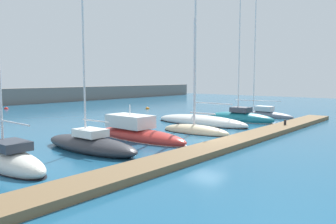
{
  "coord_description": "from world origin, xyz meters",
  "views": [
    {
      "loc": [
        -19.37,
        -12.7,
        4.38
      ],
      "look_at": [
        1.55,
        4.77,
        1.66
      ],
      "focal_mm": 36.17,
      "sensor_mm": 36.0,
      "label": 1
    }
  ],
  "objects": [
    {
      "name": "sailboat_charcoal_third",
      "position": [
        -6.89,
        3.88,
        0.44
      ],
      "size": [
        2.44,
        7.76,
        12.93
      ],
      "rotation": [
        0.0,
        0.0,
        1.59
      ],
      "color": "#2D2D33",
      "rests_on": "ground_plane"
    },
    {
      "name": "mooring_buoy_orange",
      "position": [
        15.69,
        20.4,
        0.0
      ],
      "size": [
        0.58,
        0.58,
        0.58
      ],
      "primitive_type": "sphere",
      "color": "orange",
      "rests_on": "ground_plane"
    },
    {
      "name": "sailboat_ivory_second",
      "position": [
        -11.91,
        3.95,
        0.38
      ],
      "size": [
        2.03,
        6.99,
        15.4
      ],
      "rotation": [
        0.0,
        0.0,
        1.55
      ],
      "color": "silver",
      "rests_on": "ground_plane"
    },
    {
      "name": "ground_plane",
      "position": [
        0.0,
        0.0,
        0.0
      ],
      "size": [
        120.0,
        120.0,
        0.0
      ],
      "primitive_type": "plane",
      "color": "#1E567A"
    },
    {
      "name": "sailboat_white_sixth",
      "position": [
        7.3,
        5.5,
        0.31
      ],
      "size": [
        2.59,
        10.06,
        16.22
      ],
      "rotation": [
        0.0,
        0.0,
        1.57
      ],
      "color": "white",
      "rests_on": "ground_plane"
    },
    {
      "name": "sailboat_slate_eighth",
      "position": [
        16.77,
        3.63,
        0.27
      ],
      "size": [
        1.94,
        7.47,
        15.82
      ],
      "rotation": [
        0.0,
        0.0,
        1.57
      ],
      "color": "slate",
      "rests_on": "ground_plane"
    },
    {
      "name": "motorboat_red_fourth",
      "position": [
        -2.24,
        4.5,
        0.45
      ],
      "size": [
        2.53,
        8.67,
        2.78
      ],
      "rotation": [
        0.0,
        0.0,
        1.54
      ],
      "color": "#B72D28",
      "rests_on": "ground_plane"
    },
    {
      "name": "sailboat_teal_seventh",
      "position": [
        11.72,
        3.66,
        0.39
      ],
      "size": [
        2.68,
        7.38,
        15.61
      ],
      "rotation": [
        0.0,
        0.0,
        1.61
      ],
      "color": "#19707F",
      "rests_on": "ground_plane"
    },
    {
      "name": "dock_pier",
      "position": [
        0.0,
        -1.89,
        0.18
      ],
      "size": [
        38.37,
        2.06,
        0.36
      ],
      "primitive_type": "cube",
      "color": "brown",
      "rests_on": "ground_plane"
    },
    {
      "name": "dock_bollard",
      "position": [
        9.42,
        -1.89,
        0.58
      ],
      "size": [
        0.2,
        0.2,
        0.44
      ],
      "primitive_type": "cylinder",
      "color": "black",
      "rests_on": "dock_pier"
    },
    {
      "name": "sailboat_sand_fifth",
      "position": [
        2.72,
        2.86,
        0.21
      ],
      "size": [
        2.17,
        6.15,
        9.48
      ],
      "rotation": [
        0.0,
        0.0,
        1.62
      ],
      "color": "beige",
      "rests_on": "ground_plane"
    },
    {
      "name": "mooring_buoy_red",
      "position": [
        2.56,
        35.54,
        0.0
      ],
      "size": [
        0.61,
        0.61,
        0.61
      ],
      "primitive_type": "sphere",
      "color": "red",
      "rests_on": "ground_plane"
    }
  ]
}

